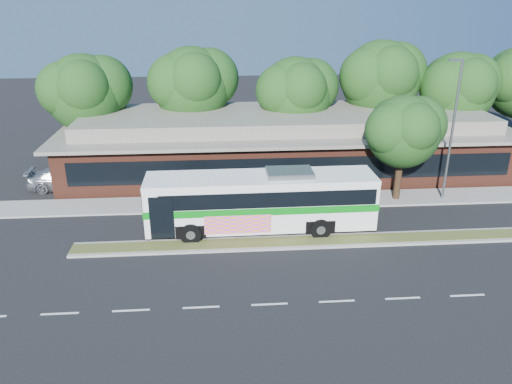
% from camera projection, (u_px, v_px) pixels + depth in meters
% --- Properties ---
extents(ground, '(120.00, 120.00, 0.00)m').
position_uv_depth(ground, '(316.00, 248.00, 26.74)').
color(ground, black).
rests_on(ground, ground).
extents(median_strip, '(26.00, 1.10, 0.15)m').
position_uv_depth(median_strip, '(314.00, 241.00, 27.27)').
color(median_strip, '#4B5725').
rests_on(median_strip, ground).
extents(sidewalk, '(44.00, 2.60, 0.12)m').
position_uv_depth(sidewalk, '(297.00, 201.00, 32.64)').
color(sidewalk, gray).
rests_on(sidewalk, ground).
extents(parking_lot, '(14.00, 12.00, 0.01)m').
position_uv_depth(parking_lot, '(34.00, 189.00, 34.71)').
color(parking_lot, black).
rests_on(parking_lot, ground).
extents(plaza_building, '(33.20, 11.20, 4.45)m').
position_uv_depth(plaza_building, '(285.00, 142.00, 37.97)').
color(plaza_building, '#59291C').
rests_on(plaza_building, ground).
extents(lamp_post, '(0.93, 0.18, 9.07)m').
position_uv_depth(lamp_post, '(452.00, 127.00, 31.15)').
color(lamp_post, slate).
rests_on(lamp_post, ground).
extents(tree_bg_a, '(6.47, 5.80, 8.63)m').
position_uv_depth(tree_bg_a, '(90.00, 91.00, 37.53)').
color(tree_bg_a, black).
rests_on(tree_bg_a, ground).
extents(tree_bg_b, '(6.69, 6.00, 9.00)m').
position_uv_depth(tree_bg_b, '(197.00, 83.00, 38.93)').
color(tree_bg_b, black).
rests_on(tree_bg_b, ground).
extents(tree_bg_c, '(6.24, 5.60, 8.26)m').
position_uv_depth(tree_bg_c, '(300.00, 91.00, 38.77)').
color(tree_bg_c, black).
rests_on(tree_bg_c, ground).
extents(tree_bg_d, '(6.91, 6.20, 9.37)m').
position_uv_depth(tree_bg_d, '(386.00, 77.00, 39.90)').
color(tree_bg_d, black).
rests_on(tree_bg_d, ground).
extents(tree_bg_e, '(6.47, 5.80, 8.50)m').
position_uv_depth(tree_bg_e, '(462.00, 87.00, 39.64)').
color(tree_bg_e, black).
rests_on(tree_bg_e, ground).
extents(transit_bus, '(12.89, 3.12, 3.60)m').
position_uv_depth(transit_bus, '(262.00, 198.00, 28.02)').
color(transit_bus, white).
rests_on(transit_bus, ground).
extents(sedan, '(5.37, 2.40, 1.53)m').
position_uv_depth(sedan, '(68.00, 178.00, 34.56)').
color(sedan, '#A4A7AB').
rests_on(sedan, ground).
extents(sidewalk_tree, '(5.11, 4.59, 6.91)m').
position_uv_depth(sidewalk_tree, '(408.00, 130.00, 31.31)').
color(sidewalk_tree, black).
rests_on(sidewalk_tree, ground).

